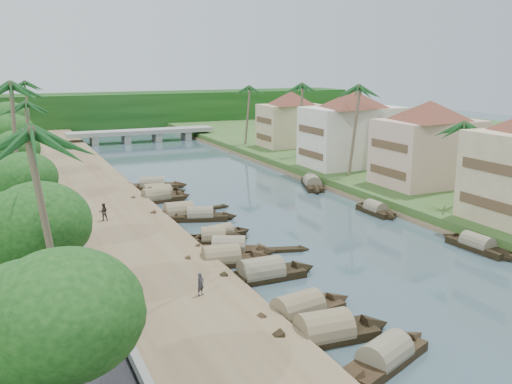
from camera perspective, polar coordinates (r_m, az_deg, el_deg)
name	(u,v)px	position (r m, az deg, el deg)	size (l,w,h in m)	color
ground	(346,252)	(47.49, 9.03, -5.93)	(220.00, 220.00, 0.00)	#384D54
left_bank	(105,211)	(59.96, -14.89, -1.83)	(10.00, 180.00, 0.80)	brown
right_bank	(387,180)	(73.79, 12.93, 1.16)	(16.00, 180.00, 1.20)	#305221
road	(14,217)	(59.21, -23.03, -2.33)	(8.00, 180.00, 1.40)	black
retaining_wall	(61,206)	(59.24, -18.94, -1.33)	(0.40, 180.00, 1.10)	gray
treeline	(113,110)	(140.11, -14.06, 7.93)	(120.00, 14.00, 8.00)	#0F360E
bridge	(141,133)	(113.03, -11.39, 5.80)	(28.00, 4.00, 2.40)	gray
building_mid	(428,142)	(68.92, 16.82, 4.79)	(14.11, 14.11, 9.70)	#CCA490
building_far	(353,128)	(79.32, 9.64, 6.34)	(15.59, 15.59, 10.20)	silver
building_distant	(291,118)	(96.98, 3.51, 7.36)	(12.62, 12.62, 9.20)	beige
sampan_0	(385,358)	(31.06, 12.76, -15.86)	(8.20, 4.64, 2.16)	black
sampan_1	(324,333)	(32.96, 6.83, -13.83)	(8.69, 2.59, 2.51)	black
sampan_2	(298,311)	(35.43, 4.21, -11.79)	(8.81, 3.25, 2.27)	black
sampan_3	(261,274)	(41.02, 0.50, -8.21)	(8.96, 2.13, 2.38)	black
sampan_4	(221,260)	(43.93, -3.50, -6.78)	(8.31, 2.92, 2.30)	black
sampan_5	(214,238)	(49.13, -4.26, -4.65)	(6.29, 3.45, 2.00)	black
sampan_6	(229,250)	(46.05, -2.72, -5.83)	(7.84, 4.97, 2.32)	black
sampan_7	(220,235)	(50.19, -3.65, -4.27)	(6.63, 2.39, 1.80)	black
sampan_8	(179,214)	(57.18, -7.71, -2.19)	(8.11, 2.42, 2.46)	black
sampan_9	(200,216)	(56.18, -5.60, -2.43)	(7.53, 3.75, 1.93)	black
sampan_10	(156,198)	(64.12, -9.95, -0.62)	(8.52, 2.56, 2.30)	black
sampan_11	(160,194)	(66.04, -9.55, -0.22)	(7.26, 3.47, 2.07)	black
sampan_12	(152,185)	(70.99, -10.34, 0.67)	(9.03, 3.71, 2.13)	black
sampan_13	(154,192)	(67.43, -10.13, 0.02)	(6.94, 1.78, 1.93)	black
sampan_14	(477,245)	(50.63, 21.26, -4.99)	(1.96, 7.82, 1.92)	black
sampan_15	(375,210)	(59.57, 11.85, -1.76)	(1.65, 6.71, 1.85)	black
sampan_16	(312,184)	(71.02, 5.65, 0.82)	(4.96, 9.37, 2.27)	black
canoe_1	(280,250)	(47.01, 2.40, -5.84)	(5.09, 2.23, 0.82)	black
canoe_2	(210,209)	(60.19, -4.67, -1.67)	(4.86, 1.28, 0.70)	black
palm_1	(464,126)	(59.00, 20.06, 6.24)	(3.20, 3.20, 9.67)	brown
palm_2	(354,89)	(71.82, 9.75, 10.12)	(3.20, 3.20, 12.56)	brown
palm_3	(299,87)	(85.82, 4.35, 10.47)	(3.20, 3.20, 12.23)	brown
palm_4	(48,136)	(28.22, -20.11, 5.27)	(3.20, 3.20, 12.23)	brown
palm_5	(9,89)	(50.84, -23.46, 9.47)	(3.20, 3.20, 13.55)	brown
palm_6	(27,105)	(68.15, -21.92, 8.06)	(3.20, 3.20, 10.91)	brown
palm_7	(246,88)	(98.71, -1.00, 10.31)	(3.20, 3.20, 11.33)	brown
palm_8	(27,84)	(96.05, -21.93, 9.98)	(3.20, 3.20, 12.25)	brown
tree_0	(51,320)	(21.35, -19.83, -11.96)	(5.51, 5.51, 7.43)	#463A28
tree_1	(30,229)	(32.77, -21.65, -3.43)	(5.53, 5.53, 7.43)	#463A28
tree_2	(20,182)	(43.95, -22.50, 0.90)	(4.50, 4.50, 7.36)	#463A28
tree_3	(13,152)	(61.20, -23.13, 3.67)	(4.51, 4.51, 7.03)	#463A28
tree_4	(9,134)	(76.09, -23.47, 5.35)	(5.23, 5.23, 7.43)	#463A28
tree_5	(6,119)	(89.50, -23.71, 6.66)	(5.44, 5.44, 8.07)	#463A28
tree_6	(381,130)	(82.59, 12.38, 6.04)	(4.86, 4.86, 6.63)	#463A28
person_near	(201,284)	(36.45, -5.56, -9.16)	(0.54, 0.36, 1.49)	#2D2B34
person_far	(103,212)	(54.64, -15.01, -1.93)	(0.81, 0.63, 1.66)	#332B23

